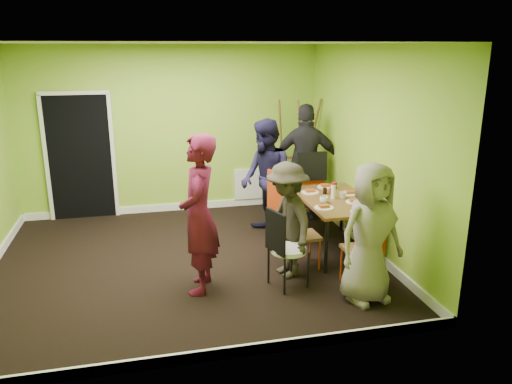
# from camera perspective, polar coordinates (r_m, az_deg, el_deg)

# --- Properties ---
(ground) EXTENTS (5.00, 5.00, 0.00)m
(ground) POSITION_cam_1_polar(r_m,az_deg,el_deg) (6.78, -7.73, -7.89)
(ground) COLOR black
(ground) RESTS_ON ground
(room_walls) EXTENTS (5.04, 4.54, 2.82)m
(room_walls) POSITION_cam_1_polar(r_m,az_deg,el_deg) (6.48, -8.30, 0.24)
(room_walls) COLOR #8EB62E
(room_walls) RESTS_ON ground
(dining_table) EXTENTS (0.90, 1.50, 0.75)m
(dining_table) POSITION_cam_1_polar(r_m,az_deg,el_deg) (6.95, 9.13, -1.19)
(dining_table) COLOR black
(dining_table) RESTS_ON ground
(chair_left_far) EXTENTS (0.54, 0.54, 1.07)m
(chair_left_far) POSITION_cam_1_polar(r_m,az_deg,el_deg) (7.18, 3.04, -1.23)
(chair_left_far) COLOR red
(chair_left_far) RESTS_ON ground
(chair_left_near) EXTENTS (0.39, 0.39, 0.91)m
(chair_left_near) POSITION_cam_1_polar(r_m,az_deg,el_deg) (6.41, 4.87, -4.32)
(chair_left_near) COLOR red
(chair_left_near) RESTS_ON ground
(chair_back_end) EXTENTS (0.53, 0.61, 1.15)m
(chair_back_end) POSITION_cam_1_polar(r_m,az_deg,el_deg) (8.00, 6.41, 2.11)
(chair_back_end) COLOR red
(chair_back_end) RESTS_ON ground
(chair_front_end) EXTENTS (0.42, 0.43, 0.98)m
(chair_front_end) POSITION_cam_1_polar(r_m,az_deg,el_deg) (5.95, 12.42, -5.91)
(chair_front_end) COLOR red
(chair_front_end) RESTS_ON ground
(chair_bentwood) EXTENTS (0.48, 0.47, 0.97)m
(chair_bentwood) POSITION_cam_1_polar(r_m,az_deg,el_deg) (5.86, 3.20, -6.07)
(chair_bentwood) COLOR black
(chair_bentwood) RESTS_ON ground
(easel) EXTENTS (0.77, 0.72, 1.93)m
(easel) POSITION_cam_1_polar(r_m,az_deg,el_deg) (8.70, 4.68, 4.25)
(easel) COLOR brown
(easel) RESTS_ON ground
(plate_near_left) EXTENTS (0.26, 0.26, 0.01)m
(plate_near_left) POSITION_cam_1_polar(r_m,az_deg,el_deg) (7.17, 6.20, -0.03)
(plate_near_left) COLOR white
(plate_near_left) RESTS_ON dining_table
(plate_near_right) EXTENTS (0.25, 0.25, 0.01)m
(plate_near_right) POSITION_cam_1_polar(r_m,az_deg,el_deg) (6.51, 7.76, -1.79)
(plate_near_right) COLOR white
(plate_near_right) RESTS_ON dining_table
(plate_far_back) EXTENTS (0.24, 0.24, 0.01)m
(plate_far_back) POSITION_cam_1_polar(r_m,az_deg,el_deg) (7.48, 7.93, 0.60)
(plate_far_back) COLOR white
(plate_far_back) RESTS_ON dining_table
(plate_far_front) EXTENTS (0.23, 0.23, 0.01)m
(plate_far_front) POSITION_cam_1_polar(r_m,az_deg,el_deg) (6.43, 11.72, -2.23)
(plate_far_front) COLOR white
(plate_far_front) RESTS_ON dining_table
(plate_wall_back) EXTENTS (0.25, 0.25, 0.01)m
(plate_wall_back) POSITION_cam_1_polar(r_m,az_deg,el_deg) (7.19, 10.69, -0.18)
(plate_wall_back) COLOR white
(plate_wall_back) RESTS_ON dining_table
(plate_wall_front) EXTENTS (0.23, 0.23, 0.01)m
(plate_wall_front) POSITION_cam_1_polar(r_m,az_deg,el_deg) (6.82, 11.18, -1.11)
(plate_wall_front) COLOR white
(plate_wall_front) RESTS_ON dining_table
(thermos) EXTENTS (0.06, 0.06, 0.20)m
(thermos) POSITION_cam_1_polar(r_m,az_deg,el_deg) (6.91, 8.83, 0.04)
(thermos) COLOR white
(thermos) RESTS_ON dining_table
(blue_bottle) EXTENTS (0.09, 0.09, 0.22)m
(blue_bottle) POSITION_cam_1_polar(r_m,az_deg,el_deg) (6.75, 12.21, -0.43)
(blue_bottle) COLOR blue
(blue_bottle) RESTS_ON dining_table
(orange_bottle) EXTENTS (0.04, 0.04, 0.09)m
(orange_bottle) POSITION_cam_1_polar(r_m,az_deg,el_deg) (7.14, 8.48, 0.12)
(orange_bottle) COLOR red
(orange_bottle) RESTS_ON dining_table
(glass_mid) EXTENTS (0.06, 0.06, 0.09)m
(glass_mid) POSITION_cam_1_polar(r_m,az_deg,el_deg) (7.12, 7.88, 0.12)
(glass_mid) COLOR black
(glass_mid) RESTS_ON dining_table
(glass_back) EXTENTS (0.06, 0.06, 0.09)m
(glass_back) POSITION_cam_1_polar(r_m,az_deg,el_deg) (7.41, 8.96, 0.74)
(glass_back) COLOR black
(glass_back) RESTS_ON dining_table
(glass_front) EXTENTS (0.06, 0.06, 0.10)m
(glass_front) POSITION_cam_1_polar(r_m,az_deg,el_deg) (6.57, 12.28, -1.43)
(glass_front) COLOR black
(glass_front) RESTS_ON dining_table
(cup_a) EXTENTS (0.12, 0.12, 0.09)m
(cup_a) POSITION_cam_1_polar(r_m,az_deg,el_deg) (6.70, 7.78, -0.90)
(cup_a) COLOR white
(cup_a) RESTS_ON dining_table
(cup_b) EXTENTS (0.10, 0.10, 0.09)m
(cup_b) POSITION_cam_1_polar(r_m,az_deg,el_deg) (6.95, 9.89, -0.36)
(cup_b) COLOR white
(cup_b) RESTS_ON dining_table
(person_standing) EXTENTS (0.59, 0.76, 1.85)m
(person_standing) POSITION_cam_1_polar(r_m,az_deg,el_deg) (5.70, -6.53, -2.60)
(person_standing) COLOR #4E0D25
(person_standing) RESTS_ON ground
(person_left_far) EXTENTS (0.77, 0.94, 1.77)m
(person_left_far) POSITION_cam_1_polar(r_m,az_deg,el_deg) (7.31, 1.12, 1.43)
(person_left_far) COLOR black
(person_left_far) RESTS_ON ground
(person_left_near) EXTENTS (0.72, 1.02, 1.45)m
(person_left_near) POSITION_cam_1_polar(r_m,az_deg,el_deg) (6.11, 3.58, -3.23)
(person_left_near) COLOR black
(person_left_near) RESTS_ON ground
(person_back_end) EXTENTS (1.19, 0.71, 1.89)m
(person_back_end) POSITION_cam_1_polar(r_m,az_deg,el_deg) (8.16, 5.75, 3.38)
(person_back_end) COLOR black
(person_back_end) RESTS_ON ground
(person_front_end) EXTENTS (0.87, 0.67, 1.59)m
(person_front_end) POSITION_cam_1_polar(r_m,az_deg,el_deg) (5.61, 12.94, -4.64)
(person_front_end) COLOR gray
(person_front_end) RESTS_ON ground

